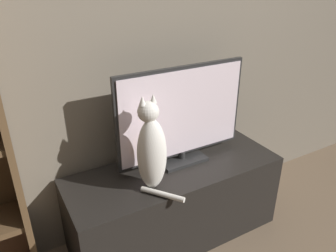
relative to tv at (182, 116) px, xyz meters
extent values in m
cube|color=#756B5B|center=(-0.08, 0.22, 0.51)|extent=(4.80, 0.05, 2.60)
cube|color=black|center=(-0.08, -0.06, -0.54)|extent=(1.27, 0.46, 0.49)
cube|color=black|center=(0.00, 0.00, -0.28)|extent=(0.28, 0.17, 0.02)
cylinder|color=black|center=(0.00, 0.00, -0.25)|extent=(0.04, 0.04, 0.04)
cube|color=black|center=(0.00, 0.00, 0.02)|extent=(0.80, 0.02, 0.53)
cube|color=silver|center=(0.00, -0.01, 0.02)|extent=(0.77, 0.01, 0.50)
ellipsoid|color=silver|center=(-0.27, -0.15, -0.10)|extent=(0.16, 0.15, 0.39)
ellipsoid|color=olive|center=(-0.27, -0.10, -0.12)|extent=(0.09, 0.05, 0.22)
sphere|color=silver|center=(-0.27, -0.13, 0.13)|extent=(0.11, 0.11, 0.11)
cone|color=silver|center=(-0.30, -0.13, 0.19)|extent=(0.04, 0.04, 0.05)
cone|color=silver|center=(-0.24, -0.12, 0.19)|extent=(0.04, 0.04, 0.05)
cylinder|color=silver|center=(-0.27, -0.25, -0.28)|extent=(0.16, 0.21, 0.03)
cube|color=brown|center=(-0.90, 0.04, 0.06)|extent=(0.03, 0.28, 1.70)
camera|label=1|loc=(-0.91, -1.43, 0.75)|focal=35.00mm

